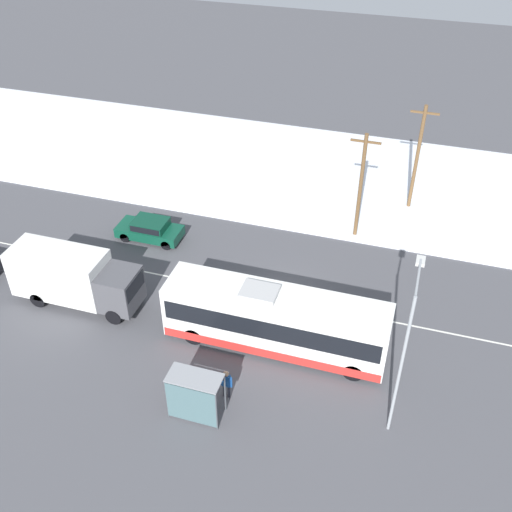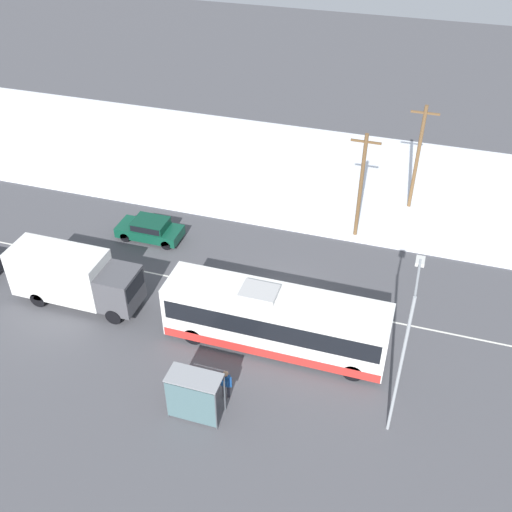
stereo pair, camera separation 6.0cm
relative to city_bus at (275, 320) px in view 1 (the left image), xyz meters
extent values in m
plane|color=#4C4C51|center=(-0.74, 3.51, -1.68)|extent=(120.00, 120.00, 0.00)
cube|color=silver|center=(-0.74, 18.04, -1.62)|extent=(80.00, 15.58, 0.12)
cube|color=silver|center=(-0.74, 3.51, -1.68)|extent=(60.00, 0.12, 0.00)
cube|color=white|center=(0.00, 0.00, 0.06)|extent=(11.24, 2.55, 2.93)
cube|color=black|center=(0.00, 0.00, 0.41)|extent=(10.79, 2.57, 1.11)
cube|color=red|center=(0.00, 0.00, -1.14)|extent=(11.13, 2.57, 0.53)
cube|color=#B2B2B2|center=(-0.84, 0.00, 1.64)|extent=(1.80, 1.40, 0.24)
cylinder|color=black|center=(4.22, -1.14, -1.18)|extent=(1.00, 0.28, 1.00)
cylinder|color=black|center=(4.22, 1.13, -1.18)|extent=(1.00, 0.28, 1.00)
cylinder|color=black|center=(-4.02, -1.14, -1.18)|extent=(1.00, 0.28, 1.00)
cylinder|color=black|center=(-4.02, 1.13, -1.18)|extent=(1.00, 0.28, 1.00)
cube|color=silver|center=(-12.23, 0.01, 0.17)|extent=(5.29, 2.30, 2.71)
cube|color=#4C4C51|center=(-8.64, 0.01, -0.13)|extent=(1.90, 2.18, 2.12)
cube|color=black|center=(-7.71, 0.01, 0.29)|extent=(0.06, 1.96, 0.93)
cylinder|color=black|center=(-8.64, -1.01, -1.23)|extent=(0.90, 0.26, 0.90)
cylinder|color=black|center=(-8.64, 1.03, -1.23)|extent=(0.90, 0.26, 0.90)
cylinder|color=black|center=(-13.29, -1.01, -1.23)|extent=(0.90, 0.26, 0.90)
cylinder|color=black|center=(-13.29, 1.03, -1.23)|extent=(0.90, 0.26, 0.90)
cube|color=#0F4733|center=(-10.24, 6.79, -1.14)|extent=(4.14, 1.80, 0.64)
cube|color=#0D3C2B|center=(-10.13, 6.79, -0.56)|extent=(2.15, 1.66, 0.52)
cube|color=black|center=(-10.13, 6.79, -0.55)|extent=(1.98, 1.69, 0.41)
cylinder|color=black|center=(-11.61, 6.00, -1.36)|extent=(0.64, 0.22, 0.64)
cylinder|color=black|center=(-11.61, 7.58, -1.36)|extent=(0.64, 0.22, 0.64)
cylinder|color=black|center=(-8.77, 6.00, -1.36)|extent=(0.64, 0.22, 0.64)
cylinder|color=black|center=(-8.77, 7.58, -1.36)|extent=(0.64, 0.22, 0.64)
cylinder|color=#23232D|center=(-1.34, -3.95, -1.30)|extent=(0.12, 0.12, 0.76)
cylinder|color=#23232D|center=(-1.11, -3.95, -1.30)|extent=(0.12, 0.12, 0.76)
cube|color=#19478C|center=(-1.23, -3.95, -0.60)|extent=(0.40, 0.22, 0.63)
sphere|color=tan|center=(-1.23, -3.95, -0.16)|extent=(0.27, 0.27, 0.27)
cylinder|color=#19478C|center=(-1.47, -3.95, -0.64)|extent=(0.10, 0.10, 0.60)
cylinder|color=#19478C|center=(-0.98, -3.95, -0.64)|extent=(0.10, 0.10, 0.60)
cube|color=gray|center=(-2.18, -5.27, 0.69)|extent=(2.42, 1.20, 0.06)
cube|color=slate|center=(-2.18, -5.85, -0.48)|extent=(2.33, 0.04, 2.16)
cylinder|color=#474C51|center=(-3.35, -4.71, -0.51)|extent=(0.08, 0.08, 2.34)
cylinder|color=#474C51|center=(-1.00, -4.71, -0.51)|extent=(0.08, 0.08, 2.34)
cylinder|color=#474C51|center=(-3.35, -5.83, -0.51)|extent=(0.08, 0.08, 2.34)
cylinder|color=#474C51|center=(-1.00, -5.83, -0.51)|extent=(0.08, 0.08, 2.34)
cylinder|color=#9EA3A8|center=(6.25, -3.53, 2.18)|extent=(0.14, 0.14, 7.73)
cylinder|color=#9EA3A8|center=(6.25, -2.24, 5.90)|extent=(0.10, 2.58, 0.10)
cube|color=silver|center=(6.25, -0.95, 5.83)|extent=(0.36, 0.60, 0.16)
cylinder|color=brown|center=(2.26, 11.02, 1.89)|extent=(0.24, 0.24, 7.14)
cube|color=brown|center=(2.26, 11.02, 4.96)|extent=(1.80, 0.12, 0.12)
cylinder|color=brown|center=(5.23, 15.54, 2.04)|extent=(0.24, 0.24, 7.44)
cube|color=brown|center=(5.23, 15.54, 5.26)|extent=(1.80, 0.12, 0.12)
camera|label=1|loc=(5.60, -21.29, 20.46)|focal=42.00mm
camera|label=2|loc=(5.66, -21.27, 20.46)|focal=42.00mm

